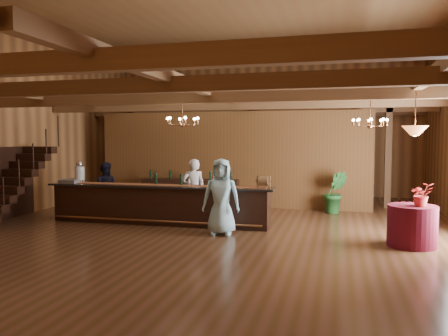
% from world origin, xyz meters
% --- Properties ---
extents(floor, '(14.00, 14.00, 0.00)m').
position_xyz_m(floor, '(0.00, 0.00, 0.00)').
color(floor, brown).
rests_on(floor, ground).
extents(ceiling, '(14.00, 14.00, 0.00)m').
position_xyz_m(ceiling, '(0.00, 0.00, 5.50)').
color(ceiling, olive).
rests_on(ceiling, wall_back).
extents(wall_back, '(12.00, 0.10, 5.50)m').
position_xyz_m(wall_back, '(0.00, 7.00, 2.75)').
color(wall_back, '#A86F3A').
rests_on(wall_back, floor).
extents(wall_front, '(12.00, 0.10, 5.50)m').
position_xyz_m(wall_front, '(0.00, -7.00, 2.75)').
color(wall_front, '#A86F3A').
rests_on(wall_front, floor).
extents(wall_left, '(0.10, 14.00, 5.50)m').
position_xyz_m(wall_left, '(-6.00, 0.00, 2.75)').
color(wall_left, '#A86F3A').
rests_on(wall_left, floor).
extents(beam_grid, '(11.90, 13.90, 0.39)m').
position_xyz_m(beam_grid, '(0.00, 0.51, 3.24)').
color(beam_grid, brown).
rests_on(beam_grid, wall_left).
extents(support_posts, '(9.20, 10.20, 3.20)m').
position_xyz_m(support_posts, '(0.00, -0.50, 1.60)').
color(support_posts, brown).
rests_on(support_posts, floor).
extents(partition_wall, '(9.00, 0.18, 3.10)m').
position_xyz_m(partition_wall, '(-0.50, 3.50, 1.55)').
color(partition_wall, brown).
rests_on(partition_wall, floor).
extents(staircase, '(1.00, 2.80, 2.00)m').
position_xyz_m(staircase, '(-5.45, -0.74, 1.00)').
color(staircase, black).
rests_on(staircase, floor).
extents(backroom_boxes, '(4.10, 0.60, 1.10)m').
position_xyz_m(backroom_boxes, '(-0.29, 5.50, 0.53)').
color(backroom_boxes, black).
rests_on(backroom_boxes, floor).
extents(tasting_bar, '(6.11, 0.87, 1.03)m').
position_xyz_m(tasting_bar, '(-1.58, 0.18, 0.52)').
color(tasting_bar, black).
rests_on(tasting_bar, floor).
extents(beverage_dispenser, '(0.26, 0.26, 0.60)m').
position_xyz_m(beverage_dispenser, '(-3.93, 0.20, 1.30)').
color(beverage_dispenser, silver).
rests_on(beverage_dispenser, tasting_bar).
extents(glass_rack_tray, '(0.50, 0.50, 0.10)m').
position_xyz_m(glass_rack_tray, '(-4.13, 0.10, 1.07)').
color(glass_rack_tray, gray).
rests_on(glass_rack_tray, tasting_bar).
extents(raffle_drum, '(0.34, 0.24, 0.30)m').
position_xyz_m(raffle_drum, '(1.19, 0.17, 1.19)').
color(raffle_drum, brown).
rests_on(raffle_drum, tasting_bar).
extents(bar_bottle_0, '(0.07, 0.07, 0.30)m').
position_xyz_m(bar_bottle_0, '(-1.71, 0.30, 1.17)').
color(bar_bottle_0, black).
rests_on(bar_bottle_0, tasting_bar).
extents(bar_bottle_1, '(0.07, 0.07, 0.30)m').
position_xyz_m(bar_bottle_1, '(-1.00, 0.31, 1.17)').
color(bar_bottle_1, black).
rests_on(bar_bottle_1, tasting_bar).
extents(backbar_shelf, '(3.21, 0.63, 0.90)m').
position_xyz_m(backbar_shelf, '(-1.73, 3.10, 0.45)').
color(backbar_shelf, black).
rests_on(backbar_shelf, floor).
extents(round_table, '(0.99, 0.99, 0.86)m').
position_xyz_m(round_table, '(4.46, -0.71, 0.43)').
color(round_table, maroon).
rests_on(round_table, floor).
extents(chandelier_left, '(0.80, 0.80, 0.69)m').
position_xyz_m(chandelier_left, '(-0.66, -0.48, 2.66)').
color(chandelier_left, '#B7794B').
rests_on(chandelier_left, beam_grid).
extents(chandelier_right, '(0.80, 0.80, 0.73)m').
position_xyz_m(chandelier_right, '(3.67, 0.59, 2.62)').
color(chandelier_right, '#B7794B').
rests_on(chandelier_right, beam_grid).
extents(pendant_lamp, '(0.52, 0.52, 0.90)m').
position_xyz_m(pendant_lamp, '(4.46, -0.71, 2.40)').
color(pendant_lamp, '#B7794B').
rests_on(pendant_lamp, beam_grid).
extents(bartender, '(0.72, 0.61, 1.68)m').
position_xyz_m(bartender, '(-0.85, 0.86, 0.84)').
color(bartender, white).
rests_on(bartender, floor).
extents(staff_second, '(0.90, 0.80, 1.55)m').
position_xyz_m(staff_second, '(-3.59, 0.94, 0.77)').
color(staff_second, black).
rests_on(staff_second, floor).
extents(guest, '(0.93, 0.67, 1.78)m').
position_xyz_m(guest, '(0.34, -0.67, 0.89)').
color(guest, '#A6DCEC').
rests_on(guest, floor).
extents(floor_plant, '(0.77, 0.65, 1.27)m').
position_xyz_m(floor_plant, '(2.88, 2.96, 0.63)').
color(floor_plant, '#225E24').
rests_on(floor_plant, floor).
extents(table_flowers, '(0.51, 0.46, 0.49)m').
position_xyz_m(table_flowers, '(4.61, -0.81, 1.10)').
color(table_flowers, red).
rests_on(table_flowers, round_table).
extents(table_vase, '(0.18, 0.18, 0.34)m').
position_xyz_m(table_vase, '(4.58, -0.66, 1.02)').
color(table_vase, '#B7794B').
rests_on(table_vase, round_table).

